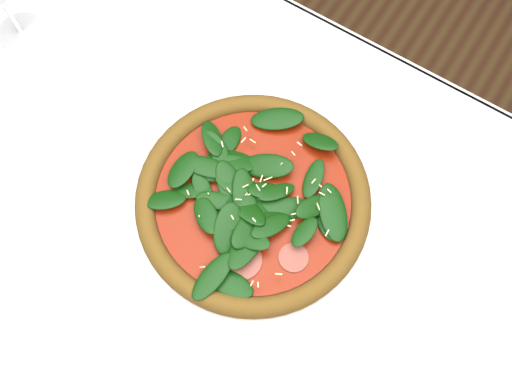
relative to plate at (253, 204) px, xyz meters
The scene contains 4 objects.
ground 0.76m from the plate, 66.35° to the right, with size 6.00×6.00×0.00m, color brown.
dining_table 0.14m from the plate, 66.35° to the right, with size 1.21×0.81×0.75m.
plate is the anchor object (origin of this frame).
pizza 0.02m from the plate, 75.96° to the right, with size 0.32×0.32×0.04m.
Camera 1 is at (0.10, -0.12, 1.47)m, focal length 40.00 mm.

